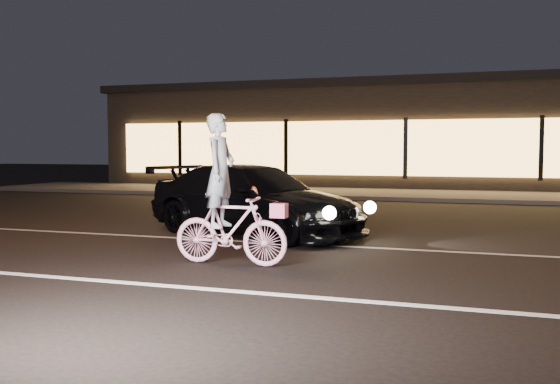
% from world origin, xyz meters
% --- Properties ---
extents(ground, '(90.00, 90.00, 0.00)m').
position_xyz_m(ground, '(0.00, 0.00, 0.00)').
color(ground, black).
rests_on(ground, ground).
extents(lane_stripe_near, '(60.00, 0.12, 0.01)m').
position_xyz_m(lane_stripe_near, '(0.00, -1.50, 0.00)').
color(lane_stripe_near, silver).
rests_on(lane_stripe_near, ground).
extents(lane_stripe_far, '(60.00, 0.10, 0.01)m').
position_xyz_m(lane_stripe_far, '(0.00, 2.00, 0.00)').
color(lane_stripe_far, gray).
rests_on(lane_stripe_far, ground).
extents(sidewalk, '(30.00, 4.00, 0.12)m').
position_xyz_m(sidewalk, '(0.00, 13.00, 0.06)').
color(sidewalk, '#383533').
rests_on(sidewalk, ground).
extents(storefront, '(25.40, 8.42, 4.20)m').
position_xyz_m(storefront, '(0.00, 18.97, 2.15)').
color(storefront, black).
rests_on(storefront, ground).
extents(cyclist, '(1.63, 0.56, 2.06)m').
position_xyz_m(cyclist, '(-0.51, -0.05, 0.73)').
color(cyclist, '#F84E8C').
rests_on(cyclist, ground).
extents(sedan, '(4.78, 3.29, 1.28)m').
position_xyz_m(sedan, '(-1.23, 2.85, 0.64)').
color(sedan, black).
rests_on(sedan, ground).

